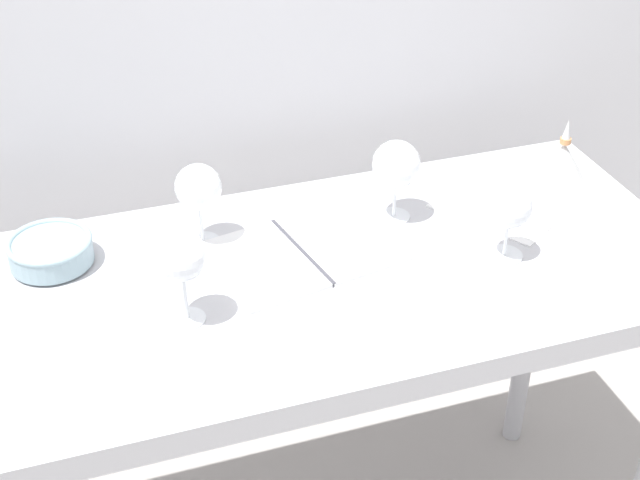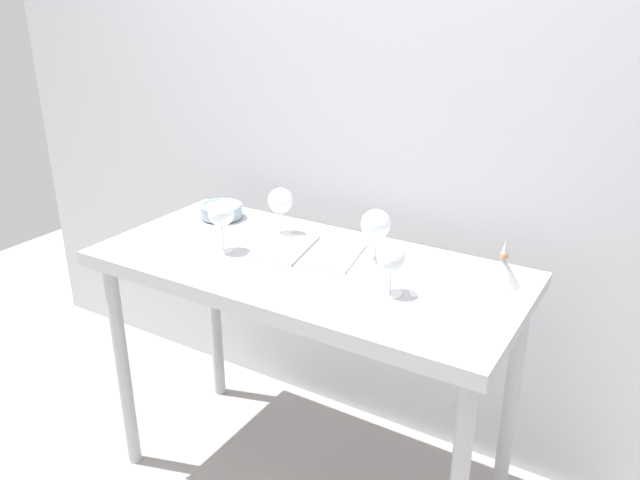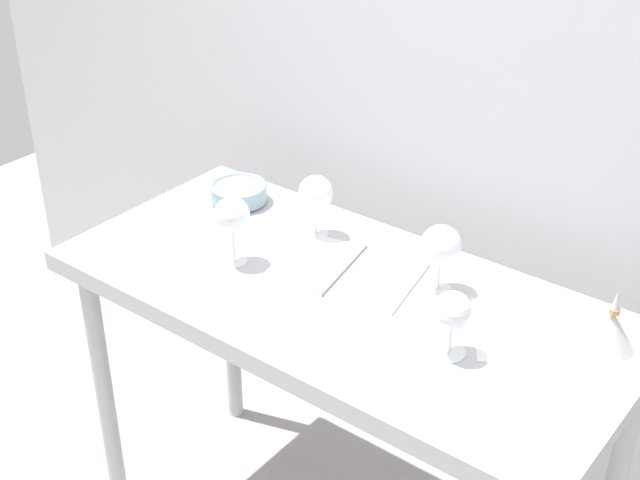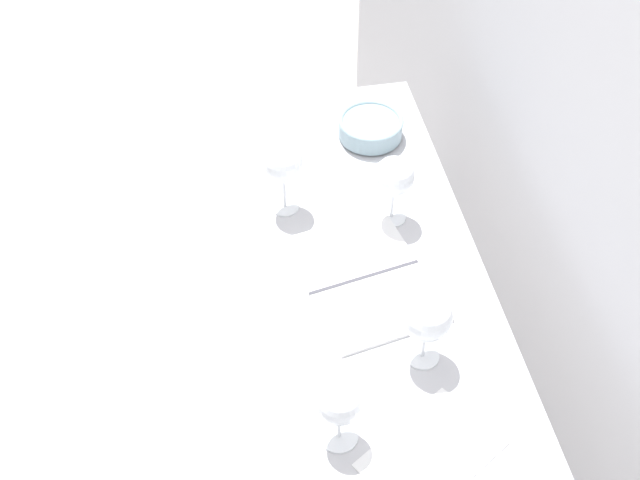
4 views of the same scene
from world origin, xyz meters
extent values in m
plane|color=#9F9A95|center=(0.00, 0.00, 0.00)|extent=(6.00, 6.00, 0.00)
cube|color=silver|center=(0.00, 0.49, 1.30)|extent=(3.80, 0.04, 2.60)
cube|color=#B6B6BB|center=(0.00, 0.00, 0.88)|extent=(1.40, 0.64, 0.04)
cube|color=#B6B6BB|center=(0.00, -0.33, 0.88)|extent=(1.40, 0.01, 0.05)
cylinder|color=#B6B6BB|center=(-0.64, -0.26, 0.43)|extent=(0.05, 0.05, 0.86)
cylinder|color=#B6B6BB|center=(-0.64, 0.26, 0.43)|extent=(0.05, 0.05, 0.86)
cylinder|color=#B6B6BB|center=(0.64, 0.26, 0.43)|extent=(0.05, 0.05, 0.86)
cylinder|color=white|center=(0.18, 0.13, 0.90)|extent=(0.07, 0.07, 0.00)
cylinder|color=white|center=(0.18, 0.13, 0.94)|extent=(0.01, 0.01, 0.08)
sphere|color=white|center=(0.18, 0.13, 1.02)|extent=(0.10, 0.10, 0.10)
cylinder|color=maroon|center=(0.18, 0.13, 1.01)|extent=(0.07, 0.07, 0.02)
cylinder|color=white|center=(0.33, -0.07, 0.90)|extent=(0.07, 0.07, 0.00)
cylinder|color=white|center=(0.33, -0.07, 0.94)|extent=(0.01, 0.01, 0.07)
sphere|color=white|center=(0.33, -0.07, 1.01)|extent=(0.08, 0.08, 0.08)
cylinder|color=maroon|center=(0.33, -0.07, 1.00)|extent=(0.06, 0.06, 0.02)
cylinder|color=white|center=(-0.21, 0.16, 0.90)|extent=(0.07, 0.07, 0.00)
cylinder|color=white|center=(-0.21, 0.16, 0.95)|extent=(0.01, 0.01, 0.08)
sphere|color=white|center=(-0.21, 0.16, 1.03)|extent=(0.09, 0.09, 0.09)
cylinder|color=#5B1819|center=(-0.21, 0.16, 1.01)|extent=(0.06, 0.06, 0.03)
cylinder|color=white|center=(-0.29, -0.07, 0.90)|extent=(0.06, 0.06, 0.00)
cylinder|color=white|center=(-0.29, -0.07, 0.95)|extent=(0.01, 0.01, 0.09)
sphere|color=white|center=(-0.29, -0.07, 1.03)|extent=(0.09, 0.09, 0.09)
cylinder|color=maroon|center=(-0.29, -0.07, 1.02)|extent=(0.06, 0.06, 0.02)
cube|color=white|center=(-0.12, 0.04, 0.90)|extent=(0.22, 0.28, 0.01)
cube|color=white|center=(0.05, 0.08, 0.90)|extent=(0.22, 0.28, 0.01)
cube|color=#3F3F47|center=(-0.04, 0.06, 0.90)|extent=(0.06, 0.25, 0.01)
cube|color=white|center=(0.40, 0.09, 0.90)|extent=(0.27, 0.29, 0.00)
cylinder|color=#4C4C4C|center=(-0.49, 0.17, 0.90)|extent=(0.13, 0.13, 0.01)
cylinder|color=#8CA8B2|center=(-0.49, 0.17, 0.93)|extent=(0.16, 0.16, 0.04)
torus|color=#8CA8B2|center=(-0.49, 0.17, 0.95)|extent=(0.16, 0.16, 0.01)
cone|color=silver|center=(0.59, 0.16, 0.94)|extent=(0.11, 0.11, 0.09)
cylinder|color=#C17F4C|center=(0.59, 0.16, 0.99)|extent=(0.02, 0.02, 0.01)
cone|color=silver|center=(0.59, 0.16, 1.02)|extent=(0.02, 0.02, 0.04)
camera|label=1|loc=(-0.46, -1.32, 1.89)|focal=51.10mm
camera|label=2|loc=(1.01, -1.58, 1.74)|focal=35.64mm
camera|label=3|loc=(1.04, -1.44, 2.05)|focal=49.99mm
camera|label=4|loc=(1.21, -0.27, 2.35)|focal=51.31mm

